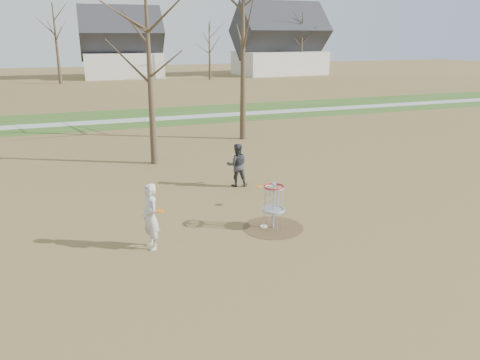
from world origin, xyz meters
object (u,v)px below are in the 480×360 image
at_px(player_standing, 150,217).
at_px(disc_golf_basket, 274,199).
at_px(player_throwing, 237,165).
at_px(disc_grounded, 264,226).

distance_m(player_standing, disc_golf_basket, 3.62).
xyz_separation_m(player_standing, player_throwing, (3.97, 4.32, -0.08)).
bearing_deg(disc_grounded, player_throwing, 81.58).
distance_m(player_standing, player_throwing, 5.87).
distance_m(player_throwing, disc_grounded, 4.15).
relative_size(disc_grounded, disc_golf_basket, 0.16).
distance_m(disc_grounded, disc_golf_basket, 0.94).
height_order(player_standing, disc_golf_basket, player_standing).
relative_size(player_throwing, disc_grounded, 7.43).
bearing_deg(player_throwing, disc_grounded, 93.62).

